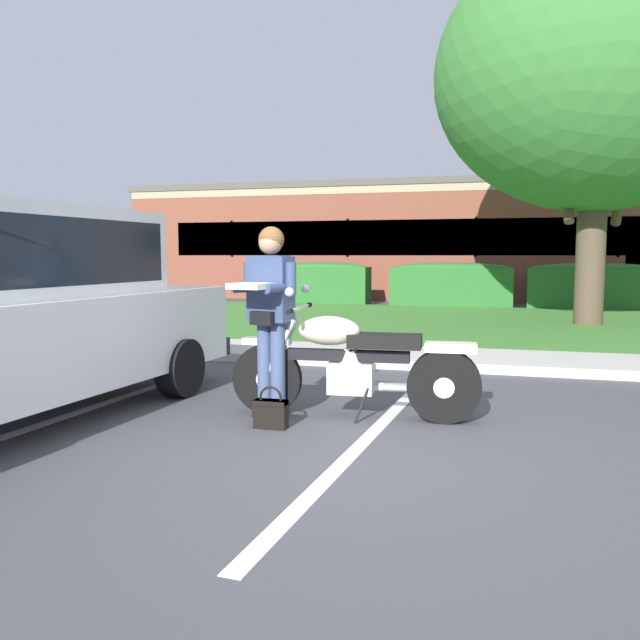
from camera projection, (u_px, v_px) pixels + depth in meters
ground_plane at (363, 453)px, 4.79m from camera, size 140.00×140.00×0.00m
curb_strip at (421, 365)px, 8.23m from camera, size 60.00×0.20×0.12m
concrete_walk at (429, 357)px, 9.04m from camera, size 60.00×1.50×0.08m
grass_lawn at (454, 323)px, 13.67m from camera, size 60.00×8.15×0.06m
stall_stripe_0 at (55, 420)px, 5.73m from camera, size 0.41×4.40×0.01m
stall_stripe_1 at (361, 444)px, 4.99m from camera, size 0.41×4.40×0.01m
motorcycle at (363, 365)px, 5.77m from camera, size 2.24×0.82×1.18m
rider_person at (270, 305)px, 5.79m from camera, size 0.53×0.63×1.70m
handbag at (271, 411)px, 5.45m from camera, size 0.28×0.13×0.36m
shade_tree at (598, 73)px, 12.63m from camera, size 6.33×6.33×7.68m
hedge_left at (324, 282)px, 18.93m from camera, size 2.64×0.90×1.24m
hedge_center_left at (451, 284)px, 17.95m from camera, size 3.31×0.90×1.24m
hedge_center_right at (592, 286)px, 16.98m from camera, size 3.28×0.90×1.24m
brick_building at (480, 242)px, 23.49m from camera, size 23.43×8.60×3.80m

